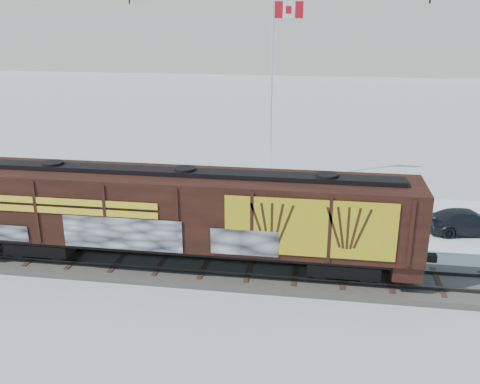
% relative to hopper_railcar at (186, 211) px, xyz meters
% --- Properties ---
extents(ground, '(500.00, 500.00, 0.00)m').
position_rel_hopper_railcar_xyz_m(ground, '(2.78, 0.01, -2.83)').
color(ground, white).
rests_on(ground, ground).
extents(rail_track, '(50.00, 3.40, 0.43)m').
position_rel_hopper_railcar_xyz_m(rail_track, '(2.78, 0.01, -2.68)').
color(rail_track, '#59544C').
rests_on(rail_track, ground).
extents(parking_strip, '(40.00, 8.00, 0.03)m').
position_rel_hopper_railcar_xyz_m(parking_strip, '(2.78, 7.51, -2.81)').
color(parking_strip, white).
rests_on(parking_strip, ground).
extents(hopper_railcar, '(19.77, 3.06, 4.27)m').
position_rel_hopper_railcar_xyz_m(hopper_railcar, '(0.00, 0.00, 0.00)').
color(hopper_railcar, black).
rests_on(hopper_railcar, rail_track).
extents(flagpole, '(2.30, 0.90, 11.80)m').
position_rel_hopper_railcar_xyz_m(flagpole, '(2.44, 13.56, 1.55)').
color(flagpole, silver).
rests_on(flagpole, ground).
extents(car_silver, '(4.56, 2.20, 1.50)m').
position_rel_hopper_railcar_xyz_m(car_silver, '(-8.48, 6.13, -2.05)').
color(car_silver, '#A8A9AF').
rests_on(car_silver, parking_strip).
extents(car_white, '(4.60, 2.74, 1.43)m').
position_rel_hopper_railcar_xyz_m(car_white, '(4.68, 5.82, -2.08)').
color(car_white, white).
rests_on(car_white, parking_strip).
extents(car_dark, '(4.53, 2.39, 1.25)m').
position_rel_hopper_railcar_xyz_m(car_dark, '(13.39, 6.26, -2.17)').
color(car_dark, black).
rests_on(car_dark, parking_strip).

